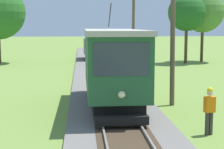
{
  "coord_description": "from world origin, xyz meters",
  "views": [
    {
      "loc": [
        -1.49,
        -3.67,
        4.02
      ],
      "look_at": [
        0.12,
        15.44,
        1.44
      ],
      "focal_mm": 58.73,
      "sensor_mm": 36.0,
      "label": 1
    }
  ],
  "objects_px": {
    "tree_left_near": "(203,11)",
    "freight_car": "(94,47)",
    "track_worker": "(209,109)",
    "utility_pole_near_tram": "(173,33)",
    "utility_pole_mid": "(133,28)",
    "red_tram": "(113,64)",
    "tree_right_near": "(187,12)"
  },
  "relations": [
    {
      "from": "utility_pole_near_tram",
      "to": "tree_left_near",
      "type": "xyz_separation_m",
      "value": [
        8.78,
        21.61,
        1.89
      ]
    },
    {
      "from": "freight_car",
      "to": "utility_pole_near_tram",
      "type": "distance_m",
      "value": 24.07
    },
    {
      "from": "tree_left_near",
      "to": "tree_right_near",
      "type": "relative_size",
      "value": 1.07
    },
    {
      "from": "track_worker",
      "to": "tree_left_near",
      "type": "xyz_separation_m",
      "value": [
        8.67,
        26.85,
        4.55
      ]
    },
    {
      "from": "freight_car",
      "to": "utility_pole_mid",
      "type": "bearing_deg",
      "value": -72.69
    },
    {
      "from": "freight_car",
      "to": "tree_left_near",
      "type": "xyz_separation_m",
      "value": [
        11.85,
        -2.17,
        3.98
      ]
    },
    {
      "from": "freight_car",
      "to": "utility_pole_near_tram",
      "type": "bearing_deg",
      "value": -82.64
    },
    {
      "from": "red_tram",
      "to": "utility_pole_mid",
      "type": "distance_m",
      "value": 14.94
    },
    {
      "from": "freight_car",
      "to": "utility_pole_near_tram",
      "type": "relative_size",
      "value": 0.73
    },
    {
      "from": "utility_pole_mid",
      "to": "tree_left_near",
      "type": "bearing_deg",
      "value": 41.17
    },
    {
      "from": "freight_car",
      "to": "track_worker",
      "type": "distance_m",
      "value": 29.2
    },
    {
      "from": "utility_pole_near_tram",
      "to": "utility_pole_mid",
      "type": "height_order",
      "value": "utility_pole_mid"
    },
    {
      "from": "utility_pole_near_tram",
      "to": "tree_left_near",
      "type": "distance_m",
      "value": 23.41
    },
    {
      "from": "freight_car",
      "to": "tree_left_near",
      "type": "bearing_deg",
      "value": -10.36
    },
    {
      "from": "freight_car",
      "to": "track_worker",
      "type": "bearing_deg",
      "value": -83.75
    },
    {
      "from": "freight_car",
      "to": "tree_left_near",
      "type": "distance_m",
      "value": 12.69
    },
    {
      "from": "utility_pole_near_tram",
      "to": "tree_right_near",
      "type": "relative_size",
      "value": 0.97
    },
    {
      "from": "red_tram",
      "to": "freight_car",
      "type": "relative_size",
      "value": 1.64
    },
    {
      "from": "utility_pole_near_tram",
      "to": "track_worker",
      "type": "bearing_deg",
      "value": -88.79
    },
    {
      "from": "track_worker",
      "to": "freight_car",
      "type": "bearing_deg",
      "value": -4.85
    },
    {
      "from": "utility_pole_near_tram",
      "to": "tree_right_near",
      "type": "height_order",
      "value": "tree_right_near"
    },
    {
      "from": "utility_pole_mid",
      "to": "red_tram",
      "type": "bearing_deg",
      "value": -101.91
    },
    {
      "from": "red_tram",
      "to": "tree_right_near",
      "type": "distance_m",
      "value": 22.92
    },
    {
      "from": "tree_left_near",
      "to": "freight_car",
      "type": "bearing_deg",
      "value": 169.64
    },
    {
      "from": "tree_right_near",
      "to": "freight_car",
      "type": "bearing_deg",
      "value": 158.31
    },
    {
      "from": "tree_right_near",
      "to": "tree_left_near",
      "type": "bearing_deg",
      "value": 35.64
    },
    {
      "from": "red_tram",
      "to": "freight_car",
      "type": "distance_m",
      "value": 24.4
    },
    {
      "from": "utility_pole_mid",
      "to": "tree_left_near",
      "type": "height_order",
      "value": "tree_left_near"
    },
    {
      "from": "utility_pole_mid",
      "to": "tree_right_near",
      "type": "xyz_separation_m",
      "value": [
        6.5,
        6.04,
        1.57
      ]
    },
    {
      "from": "red_tram",
      "to": "tree_right_near",
      "type": "xyz_separation_m",
      "value": [
        9.57,
        20.58,
        3.16
      ]
    },
    {
      "from": "track_worker",
      "to": "tree_right_near",
      "type": "relative_size",
      "value": 0.24
    },
    {
      "from": "utility_pole_mid",
      "to": "freight_car",
      "type": "bearing_deg",
      "value": 107.31
    }
  ]
}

